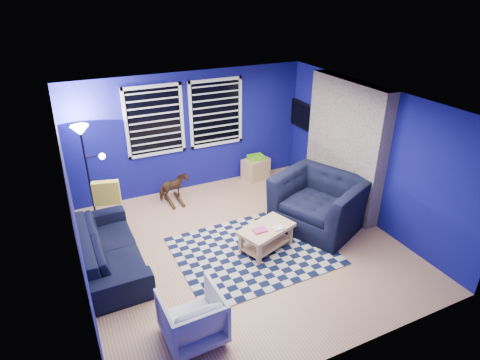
# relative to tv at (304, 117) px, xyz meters

# --- Properties ---
(floor) EXTENTS (5.00, 5.00, 0.00)m
(floor) POSITION_rel_tv_xyz_m (-2.45, -2.00, -1.40)
(floor) COLOR tan
(floor) RESTS_ON ground
(ceiling) EXTENTS (5.00, 5.00, 0.00)m
(ceiling) POSITION_rel_tv_xyz_m (-2.45, -2.00, 1.10)
(ceiling) COLOR white
(ceiling) RESTS_ON wall_back
(wall_back) EXTENTS (5.00, 0.00, 5.00)m
(wall_back) POSITION_rel_tv_xyz_m (-2.45, 0.50, -0.15)
(wall_back) COLOR navy
(wall_back) RESTS_ON floor
(wall_left) EXTENTS (0.00, 5.00, 5.00)m
(wall_left) POSITION_rel_tv_xyz_m (-4.95, -2.00, -0.15)
(wall_left) COLOR navy
(wall_left) RESTS_ON floor
(wall_right) EXTENTS (0.00, 5.00, 5.00)m
(wall_right) POSITION_rel_tv_xyz_m (0.05, -2.00, -0.15)
(wall_right) COLOR navy
(wall_right) RESTS_ON floor
(fireplace) EXTENTS (0.65, 2.00, 2.50)m
(fireplace) POSITION_rel_tv_xyz_m (-0.09, -1.50, -0.20)
(fireplace) COLOR gray
(fireplace) RESTS_ON floor
(window_left) EXTENTS (1.17, 0.06, 1.42)m
(window_left) POSITION_rel_tv_xyz_m (-3.20, 0.46, 0.20)
(window_left) COLOR black
(window_left) RESTS_ON wall_back
(window_right) EXTENTS (1.17, 0.06, 1.42)m
(window_right) POSITION_rel_tv_xyz_m (-1.90, 0.46, 0.20)
(window_right) COLOR black
(window_right) RESTS_ON wall_back
(tv) EXTENTS (0.07, 1.00, 0.58)m
(tv) POSITION_rel_tv_xyz_m (0.00, 0.00, 0.00)
(tv) COLOR black
(tv) RESTS_ON wall_right
(rug) EXTENTS (2.53, 2.04, 0.02)m
(rug) POSITION_rel_tv_xyz_m (-2.36, -2.21, -1.39)
(rug) COLOR black
(rug) RESTS_ON floor
(sofa) EXTENTS (2.18, 0.88, 0.63)m
(sofa) POSITION_rel_tv_xyz_m (-4.55, -1.56, -1.08)
(sofa) COLOR black
(sofa) RESTS_ON floor
(armchair_big) EXTENTS (1.87, 1.78, 0.96)m
(armchair_big) POSITION_rel_tv_xyz_m (-0.93, -1.99, -0.92)
(armchair_big) COLOR black
(armchair_big) RESTS_ON floor
(armchair_bent) EXTENTS (0.75, 0.77, 0.68)m
(armchair_bent) POSITION_rel_tv_xyz_m (-3.86, -3.49, -1.06)
(armchair_bent) COLOR gray
(armchair_bent) RESTS_ON floor
(rocking_horse) EXTENTS (0.46, 0.67, 0.52)m
(rocking_horse) POSITION_rel_tv_xyz_m (-3.05, -0.02, -1.07)
(rocking_horse) COLOR #472617
(rocking_horse) RESTS_ON floor
(coffee_table) EXTENTS (1.03, 0.80, 0.46)m
(coffee_table) POSITION_rel_tv_xyz_m (-2.14, -2.25, -1.08)
(coffee_table) COLOR tan
(coffee_table) RESTS_ON rug
(cabinet) EXTENTS (0.66, 0.53, 0.57)m
(cabinet) POSITION_rel_tv_xyz_m (-1.05, 0.25, -1.15)
(cabinet) COLOR tan
(cabinet) RESTS_ON floor
(floor_lamp) EXTENTS (0.50, 0.31, 1.82)m
(floor_lamp) POSITION_rel_tv_xyz_m (-4.58, 0.06, 0.10)
(floor_lamp) COLOR black
(floor_lamp) RESTS_ON floor
(throw_pillow) EXTENTS (0.46, 0.23, 0.42)m
(throw_pillow) POSITION_rel_tv_xyz_m (-4.40, -0.70, -0.56)
(throw_pillow) COLOR yellow
(throw_pillow) RESTS_ON sofa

